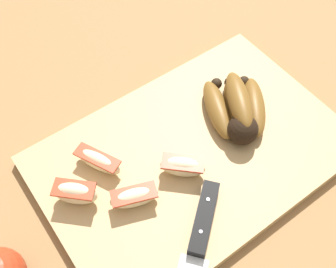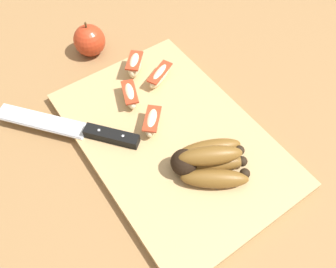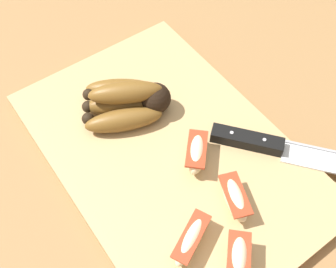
{
  "view_description": "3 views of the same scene",
  "coord_description": "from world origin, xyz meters",
  "px_view_note": "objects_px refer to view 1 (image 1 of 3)",
  "views": [
    {
      "loc": [
        -0.22,
        -0.22,
        0.52
      ],
      "look_at": [
        -0.04,
        0.03,
        0.06
      ],
      "focal_mm": 43.37,
      "sensor_mm": 36.0,
      "label": 1
    },
    {
      "loc": [
        0.27,
        -0.19,
        0.53
      ],
      "look_at": [
        -0.0,
        -0.0,
        0.04
      ],
      "focal_mm": 36.21,
      "sensor_mm": 36.0,
      "label": 2
    },
    {
      "loc": [
        -0.25,
        0.19,
        0.5
      ],
      "look_at": [
        0.01,
        0.0,
        0.03
      ],
      "focal_mm": 43.75,
      "sensor_mm": 36.0,
      "label": 3
    }
  ],
  "objects_px": {
    "chefs_knife": "(196,255)",
    "banana_bunch": "(237,109)",
    "apple_wedge_extra": "(183,166)",
    "apple_wedge_far": "(134,197)",
    "apple_wedge_middle": "(98,161)",
    "apple_wedge_near": "(75,193)"
  },
  "relations": [
    {
      "from": "apple_wedge_far",
      "to": "apple_wedge_middle",
      "type": "bearing_deg",
      "value": 97.86
    },
    {
      "from": "apple_wedge_far",
      "to": "apple_wedge_near",
      "type": "bearing_deg",
      "value": 141.35
    },
    {
      "from": "banana_bunch",
      "to": "chefs_knife",
      "type": "xyz_separation_m",
      "value": [
        -0.18,
        -0.13,
        -0.02
      ]
    },
    {
      "from": "chefs_knife",
      "to": "apple_wedge_middle",
      "type": "relative_size",
      "value": 3.2
    },
    {
      "from": "chefs_knife",
      "to": "apple_wedge_far",
      "type": "height_order",
      "value": "apple_wedge_far"
    },
    {
      "from": "chefs_knife",
      "to": "apple_wedge_near",
      "type": "height_order",
      "value": "apple_wedge_near"
    },
    {
      "from": "chefs_knife",
      "to": "banana_bunch",
      "type": "bearing_deg",
      "value": 36.16
    },
    {
      "from": "apple_wedge_far",
      "to": "apple_wedge_extra",
      "type": "height_order",
      "value": "apple_wedge_extra"
    },
    {
      "from": "chefs_knife",
      "to": "apple_wedge_extra",
      "type": "height_order",
      "value": "apple_wedge_extra"
    },
    {
      "from": "apple_wedge_far",
      "to": "apple_wedge_extra",
      "type": "distance_m",
      "value": 0.08
    },
    {
      "from": "banana_bunch",
      "to": "apple_wedge_extra",
      "type": "bearing_deg",
      "value": -167.05
    },
    {
      "from": "banana_bunch",
      "to": "apple_wedge_middle",
      "type": "distance_m",
      "value": 0.22
    },
    {
      "from": "apple_wedge_far",
      "to": "chefs_knife",
      "type": "bearing_deg",
      "value": -78.8
    },
    {
      "from": "banana_bunch",
      "to": "apple_wedge_extra",
      "type": "distance_m",
      "value": 0.13
    },
    {
      "from": "apple_wedge_near",
      "to": "apple_wedge_far",
      "type": "xyz_separation_m",
      "value": [
        0.06,
        -0.05,
        -0.0
      ]
    },
    {
      "from": "apple_wedge_near",
      "to": "apple_wedge_middle",
      "type": "xyz_separation_m",
      "value": [
        0.05,
        0.03,
        -0.0
      ]
    },
    {
      "from": "apple_wedge_middle",
      "to": "banana_bunch",
      "type": "bearing_deg",
      "value": -12.84
    },
    {
      "from": "apple_wedge_near",
      "to": "apple_wedge_far",
      "type": "height_order",
      "value": "apple_wedge_near"
    },
    {
      "from": "apple_wedge_near",
      "to": "apple_wedge_extra",
      "type": "relative_size",
      "value": 0.96
    },
    {
      "from": "banana_bunch",
      "to": "apple_wedge_middle",
      "type": "bearing_deg",
      "value": 167.16
    },
    {
      "from": "banana_bunch",
      "to": "apple_wedge_far",
      "type": "bearing_deg",
      "value": -172.29
    },
    {
      "from": "chefs_knife",
      "to": "apple_wedge_middle",
      "type": "bearing_deg",
      "value": 99.81
    }
  ]
}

